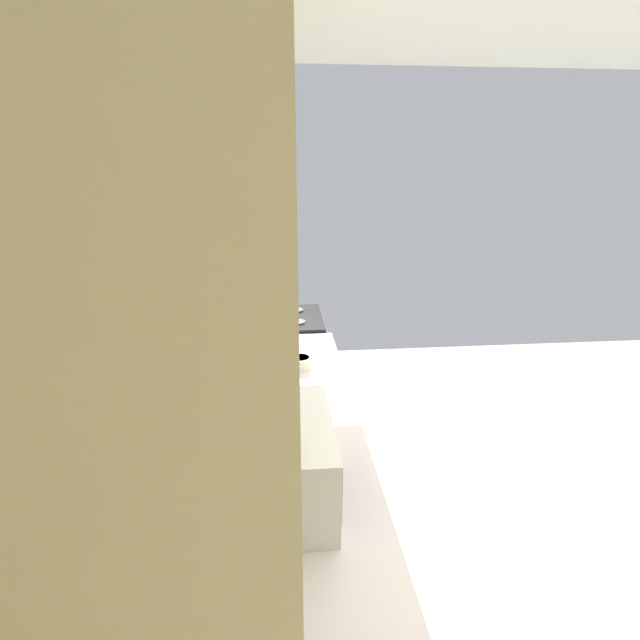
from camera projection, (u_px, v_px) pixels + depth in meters
name	position (u px, v px, depth m)	size (l,w,h in m)	color
ground_plane	(558.00, 583.00, 2.29)	(6.05, 6.05, 0.00)	#BBBAA8
wall_back	(184.00, 352.00, 1.72)	(3.90, 0.12, 2.61)	beige
counter_run	(291.00, 598.00, 1.70)	(3.08, 0.65, 0.91)	beige
upper_cabinets	(221.00, 194.00, 1.21)	(2.08, 0.31, 0.75)	beige
oven_range	(283.00, 376.00, 3.42)	(0.60, 0.62, 1.09)	black
microwave	(282.00, 460.00, 1.51)	(0.49, 0.34, 0.28)	white
bowl	(300.00, 362.00, 2.50)	(0.12, 0.12, 0.07)	silver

